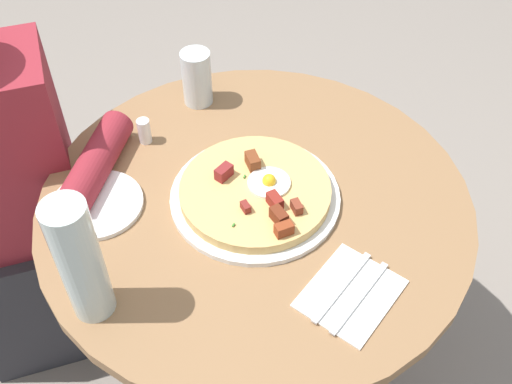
{
  "coord_description": "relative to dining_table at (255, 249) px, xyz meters",
  "views": [
    {
      "loc": [
        0.25,
        0.79,
        1.62
      ],
      "look_at": [
        -0.0,
        0.0,
        0.73
      ],
      "focal_mm": 42.97,
      "sensor_mm": 36.0,
      "label": 1
    }
  ],
  "objects": [
    {
      "name": "salt_shaker",
      "position": [
        0.18,
        -0.24,
        0.2
      ],
      "size": [
        0.03,
        0.03,
        0.06
      ],
      "primitive_type": "cylinder",
      "color": "white",
      "rests_on": "dining_table"
    },
    {
      "name": "water_bottle",
      "position": [
        0.34,
        0.15,
        0.29
      ],
      "size": [
        0.07,
        0.07,
        0.26
      ],
      "primitive_type": "cylinder",
      "color": "silver",
      "rests_on": "dining_table"
    },
    {
      "name": "bread_plate",
      "position": [
        0.3,
        -0.08,
        0.17
      ],
      "size": [
        0.18,
        0.18,
        0.01
      ],
      "primitive_type": "cylinder",
      "color": "white",
      "rests_on": "dining_table"
    },
    {
      "name": "fork",
      "position": [
        -0.08,
        0.25,
        0.17
      ],
      "size": [
        0.16,
        0.11,
        0.0
      ],
      "primitive_type": "cube",
      "rotation": [
        0.0,
        0.0,
        0.6
      ],
      "color": "silver",
      "rests_on": "napkin"
    },
    {
      "name": "breakfast_pizza",
      "position": [
        -0.0,
        0.0,
        0.19
      ],
      "size": [
        0.3,
        0.3,
        0.05
      ],
      "color": "tan",
      "rests_on": "pizza_plate"
    },
    {
      "name": "person_seated",
      "position": [
        0.53,
        -0.31,
        -0.03
      ],
      "size": [
        0.53,
        0.41,
        1.14
      ],
      "color": "#2D2D33",
      "rests_on": "ground_plane"
    },
    {
      "name": "dining_table",
      "position": [
        0.0,
        0.0,
        0.0
      ],
      "size": [
        0.87,
        0.87,
        0.71
      ],
      "color": "olive",
      "rests_on": "ground_plane"
    },
    {
      "name": "knife",
      "position": [
        -0.1,
        0.28,
        0.17
      ],
      "size": [
        0.16,
        0.11,
        0.0
      ],
      "primitive_type": "cube",
      "rotation": [
        0.0,
        0.0,
        0.6
      ],
      "color": "silver",
      "rests_on": "napkin"
    },
    {
      "name": "napkin",
      "position": [
        -0.09,
        0.27,
        0.17
      ],
      "size": [
        0.22,
        0.21,
        0.0
      ],
      "primitive_type": "cube",
      "rotation": [
        0.0,
        0.0,
        0.6
      ],
      "color": "white",
      "rests_on": "dining_table"
    },
    {
      "name": "pizza_plate",
      "position": [
        -0.0,
        0.0,
        0.17
      ],
      "size": [
        0.34,
        0.34,
        0.01
      ],
      "primitive_type": "cylinder",
      "color": "white",
      "rests_on": "dining_table"
    },
    {
      "name": "water_glass",
      "position": [
        0.03,
        -0.34,
        0.23
      ],
      "size": [
        0.07,
        0.07,
        0.13
      ],
      "primitive_type": "cylinder",
      "color": "silver",
      "rests_on": "dining_table"
    },
    {
      "name": "ground_plane",
      "position": [
        0.0,
        0.0,
        -0.54
      ],
      "size": [
        6.0,
        6.0,
        0.0
      ],
      "primitive_type": "plane",
      "color": "gray"
    }
  ]
}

